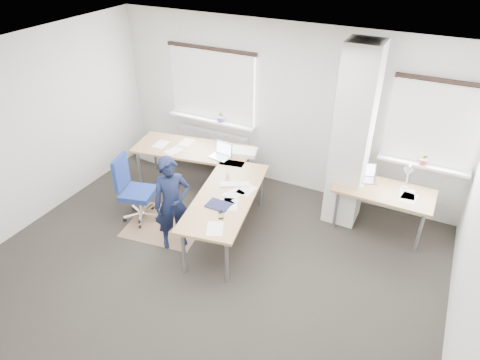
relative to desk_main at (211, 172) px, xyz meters
The scene contains 8 objects.
ground 1.56m from the desk_main, 61.74° to the right, with size 6.00×6.00×0.00m, color black.
room_shell 1.56m from the desk_main, 42.61° to the right, with size 6.04×5.04×2.82m.
floor_mat 1.09m from the desk_main, 119.24° to the right, with size 1.15×0.98×0.01m, color #816146.
white_crate 2.15m from the desk_main, 152.06° to the left, with size 0.54×0.38×0.32m, color white.
desk_main is the anchor object (origin of this frame).
desk_side 2.63m from the desk_main, 13.93° to the left, with size 1.41×0.72×1.22m.
task_chair 1.25m from the desk_main, 140.14° to the right, with size 0.60×0.59×1.08m.
person 1.03m from the desk_main, 91.41° to the right, with size 0.52×0.34×1.44m, color black.
Camera 1 is at (2.33, -3.72, 4.14)m, focal length 32.00 mm.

